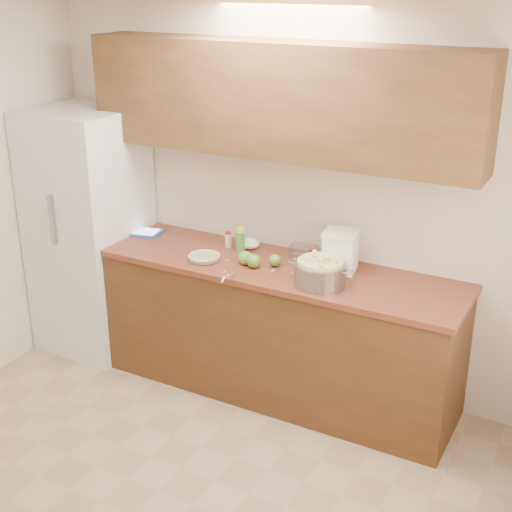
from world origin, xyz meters
The scene contains 23 objects.
room_shell centered at (0.00, 0.00, 1.30)m, with size 3.60×3.60×3.60m.
counter_run centered at (0.00, 1.48, 0.46)m, with size 2.64×0.68×0.92m.
upper_cabinets centered at (0.00, 1.63, 1.95)m, with size 2.60×0.34×0.70m, color brown.
fridge centered at (-1.44, 1.44, 0.90)m, with size 0.70×0.70×1.80m, color silver.
pie centered at (-0.38, 1.33, 0.94)m, with size 0.22×0.22×0.04m.
colander centered at (0.45, 1.34, 1.00)m, with size 0.42×0.32×0.16m.
flour_canister centered at (0.47, 1.60, 1.05)m, with size 0.25×0.25×0.26m.
tablet centered at (-1.04, 1.56, 0.93)m, with size 0.28×0.23×0.02m.
paring_knife centered at (-0.09, 1.12, 0.93)m, with size 0.07×0.15×0.01m.
lemon_bottle centered at (-0.24, 1.58, 1.00)m, with size 0.06×0.06×0.17m.
cinnamon_shaker centered at (-0.36, 1.62, 0.97)m, with size 0.05×0.05×0.11m.
vanilla_bottle centered at (0.25, 1.64, 0.97)m, with size 0.03×0.03×0.10m.
mixing_bowl centered at (0.18, 1.68, 0.96)m, with size 0.21×0.21×0.08m.
paper_towel centered at (-0.23, 1.66, 0.95)m, with size 0.17×0.14×0.07m, color white.
apple_left centered at (-0.10, 1.39, 0.97)m, with size 0.09×0.09×0.10m.
apple_center centered at (0.08, 1.46, 0.96)m, with size 0.08×0.08×0.09m.
apple_front centered at (-0.03, 1.37, 0.97)m, with size 0.09×0.09×0.10m.
peel_a centered at (-0.06, 1.41, 0.92)m, with size 0.05×0.02×0.00m, color #7CB055.
peel_b centered at (-0.16, 1.22, 0.92)m, with size 0.03×0.01×0.00m, color #7CB055.
peel_c centered at (-0.24, 1.40, 0.92)m, with size 0.03×0.01×0.00m, color #7CB055.
peel_d centered at (-0.11, 1.19, 0.92)m, with size 0.03×0.01×0.00m, color #7CB055.
peel_e centered at (0.11, 1.38, 0.92)m, with size 0.05×0.02×0.00m, color #7CB055.
peel_f centered at (0.24, 1.41, 0.92)m, with size 0.03×0.01×0.00m, color #7CB055.
Camera 1 is at (2.00, -2.31, 2.68)m, focal length 50.00 mm.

